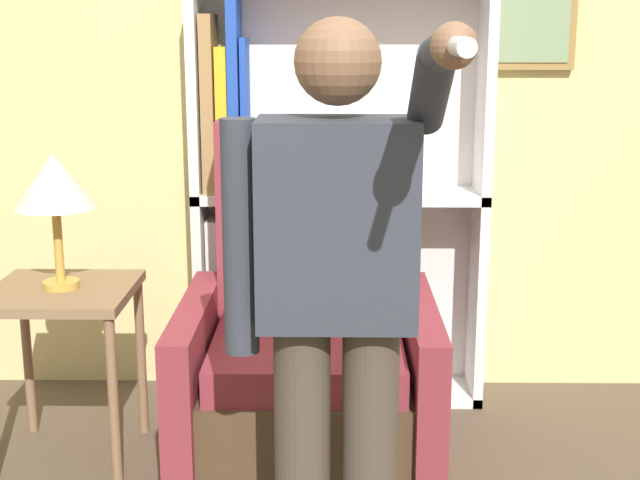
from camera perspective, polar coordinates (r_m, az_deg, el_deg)
The scene contains 6 objects.
wall_back at distance 3.81m, azimuth 3.27°, elevation 11.04°, with size 8.00×0.11×2.80m.
bookcase at distance 3.71m, azimuth -0.98°, elevation 2.49°, with size 1.20×0.28×1.77m.
armchair at distance 3.22m, azimuth -0.75°, elevation -8.17°, with size 0.89×0.84×1.23m.
person_standing at distance 2.27m, azimuth 1.04°, elevation -3.35°, with size 0.55×0.78×1.59m.
side_table at distance 3.33m, azimuth -16.11°, elevation -4.68°, with size 0.50×0.50×0.66m.
table_lamp at distance 3.22m, azimuth -16.65°, elevation 3.43°, with size 0.29×0.29×0.48m.
Camera 1 is at (-0.15, -1.77, 1.56)m, focal length 50.00 mm.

